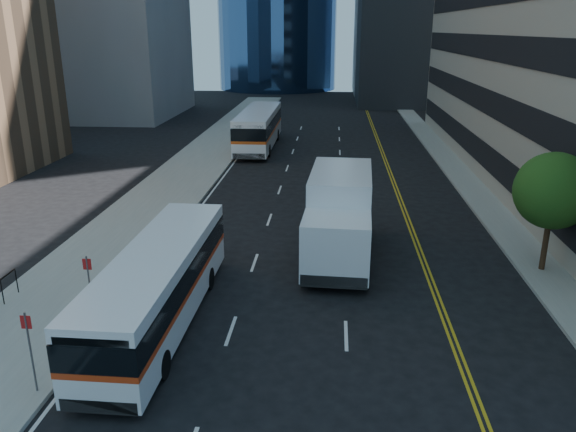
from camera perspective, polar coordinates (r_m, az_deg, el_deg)
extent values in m
plane|color=black|center=(18.06, 4.39, -15.17)|extent=(160.00, 160.00, 0.00)
cube|color=gray|center=(42.53, -9.68, 4.77)|extent=(5.00, 90.00, 0.15)
cube|color=gray|center=(42.24, 16.99, 4.13)|extent=(2.00, 90.00, 0.15)
cylinder|color=#332114|center=(26.27, 24.66, -2.69)|extent=(0.24, 0.24, 2.20)
sphere|color=#1F4513|center=(25.58, 25.37, 2.33)|extent=(3.20, 3.20, 3.20)
cube|color=white|center=(20.54, -12.83, -8.56)|extent=(2.48, 10.83, 0.99)
cube|color=red|center=(20.28, -12.95, -7.08)|extent=(2.50, 10.85, 0.20)
cube|color=black|center=(20.08, -13.05, -5.81)|extent=(2.50, 10.85, 0.81)
cube|color=white|center=(19.82, -13.19, -4.03)|extent=(2.48, 10.83, 0.45)
cylinder|color=black|center=(18.47, -19.07, -13.76)|extent=(0.28, 0.90, 0.90)
cylinder|color=black|center=(17.75, -12.66, -14.53)|extent=(0.28, 0.90, 0.90)
cylinder|color=black|center=(23.47, -13.09, -6.00)|extent=(0.28, 0.90, 0.90)
cylinder|color=black|center=(22.91, -8.07, -6.31)|extent=(0.28, 0.90, 0.90)
cube|color=white|center=(49.82, -2.96, 8.03)|extent=(2.74, 12.59, 1.15)
cube|color=#E05215|center=(49.70, -2.98, 8.81)|extent=(2.76, 12.61, 0.23)
cube|color=black|center=(49.61, -2.99, 9.46)|extent=(2.76, 12.61, 0.94)
cube|color=white|center=(49.49, -3.00, 10.36)|extent=(2.74, 12.59, 0.52)
cylinder|color=black|center=(46.42, -5.09, 6.68)|extent=(0.32, 1.05, 1.05)
cylinder|color=black|center=(46.08, -2.02, 6.65)|extent=(0.32, 1.05, 1.05)
cylinder|color=black|center=(53.33, -3.83, 8.26)|extent=(0.32, 1.05, 1.05)
cylinder|color=black|center=(53.03, -1.14, 8.24)|extent=(0.32, 1.05, 1.05)
cube|color=white|center=(22.75, 4.90, -3.07)|extent=(2.85, 2.64, 2.39)
cube|color=black|center=(21.58, 4.79, -3.00)|extent=(2.53, 0.19, 1.25)
cube|color=white|center=(26.29, 5.36, 1.49)|extent=(3.00, 5.59, 2.96)
cube|color=black|center=(25.67, 5.13, -2.97)|extent=(2.50, 7.61, 0.28)
cylinder|color=black|center=(23.05, 1.69, -5.69)|extent=(0.37, 1.11, 1.09)
cylinder|color=black|center=(22.96, 7.91, -5.97)|extent=(0.37, 1.11, 1.09)
cylinder|color=black|center=(28.32, 2.86, -1.00)|extent=(0.37, 1.11, 1.09)
cylinder|color=black|center=(28.24, 7.90, -1.21)|extent=(0.37, 1.11, 1.09)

